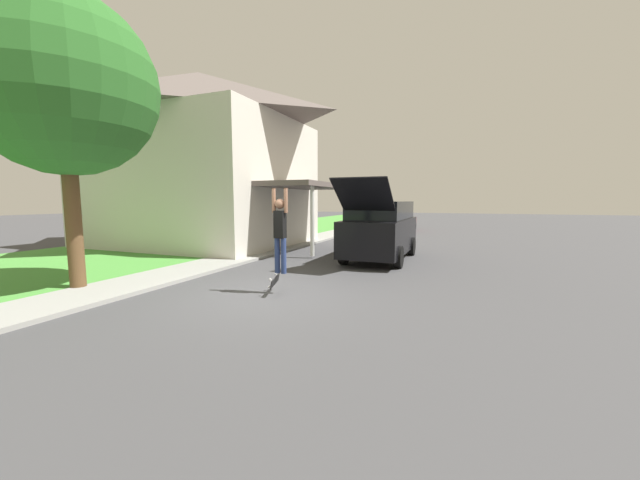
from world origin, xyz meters
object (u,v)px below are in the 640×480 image
skateboard (275,281)px  suv_parked (381,229)px  lawn_tree_near (63,86)px  car_down_street (400,221)px  skateboarder (280,229)px

skateboard → suv_parked: bearing=78.4°
lawn_tree_near → car_down_street: size_ratio=1.72×
lawn_tree_near → skateboarder: lawn_tree_near is taller
lawn_tree_near → suv_parked: 10.28m
suv_parked → skateboarder: size_ratio=2.80×
lawn_tree_near → skateboard: bearing=18.4°
car_down_street → skateboard: (0.35, -19.70, -0.35)m
suv_parked → skateboard: (-1.22, -5.96, -0.85)m
suv_parked → car_down_street: 13.83m
skateboarder → skateboard: skateboarder is taller
car_down_street → lawn_tree_near: bearing=-101.6°
suv_parked → skateboard: size_ratio=7.23×
skateboarder → car_down_street: bearing=91.4°
lawn_tree_near → skateboarder: bearing=18.9°
lawn_tree_near → skateboarder: 6.10m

